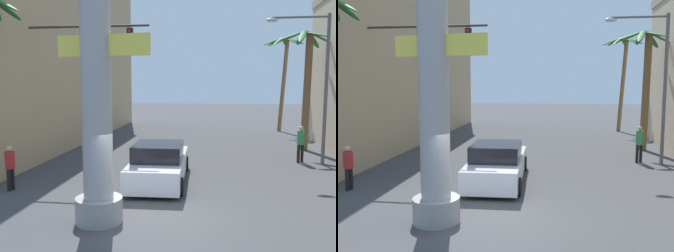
# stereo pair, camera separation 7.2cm
# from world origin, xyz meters

# --- Properties ---
(ground_plane) EXTENTS (91.94, 91.94, 0.00)m
(ground_plane) POSITION_xyz_m (0.00, 10.00, 0.00)
(ground_plane) COLOR #424244
(building_left) EXTENTS (9.14, 23.29, 11.99)m
(building_left) POSITION_xyz_m (-10.98, 13.42, 6.00)
(building_left) COLOR tan
(building_left) RESTS_ON ground
(neon_sign_pole) EXTENTS (2.94, 1.31, 9.54)m
(neon_sign_pole) POSITION_xyz_m (-1.42, -0.41, 4.18)
(neon_sign_pole) COLOR #9E9EA3
(neon_sign_pole) RESTS_ON ground
(street_lamp) EXTENTS (2.87, 0.28, 6.94)m
(street_lamp) POSITION_xyz_m (6.20, 7.98, 4.26)
(street_lamp) COLOR #59595E
(street_lamp) RESTS_ON ground
(traffic_light_mast) EXTENTS (5.61, 0.32, 6.34)m
(traffic_light_mast) POSITION_xyz_m (-5.00, 5.72, 4.47)
(traffic_light_mast) COLOR #333333
(traffic_light_mast) RESTS_ON ground
(car_lead) EXTENTS (2.21, 5.23, 1.56)m
(car_lead) POSITION_xyz_m (-0.44, 3.98, 0.70)
(car_lead) COLOR black
(car_lead) RESTS_ON ground
(palm_tree_mid_right) EXTENTS (3.23, 3.26, 6.79)m
(palm_tree_mid_right) POSITION_xyz_m (6.67, 12.14, 4.26)
(palm_tree_mid_right) COLOR brown
(palm_tree_mid_right) RESTS_ON ground
(palm_tree_far_right) EXTENTS (3.08, 2.81, 7.33)m
(palm_tree_far_right) POSITION_xyz_m (6.66, 20.13, 4.89)
(palm_tree_far_right) COLOR brown
(palm_tree_far_right) RESTS_ON ground
(pedestrian_mid_right) EXTENTS (0.44, 0.44, 1.78)m
(pedestrian_mid_right) POSITION_xyz_m (5.73, 8.33, 1.04)
(pedestrian_mid_right) COLOR black
(pedestrian_mid_right) RESTS_ON ground
(pedestrian_far_left) EXTENTS (0.48, 0.48, 1.72)m
(pedestrian_far_left) POSITION_xyz_m (-5.94, 14.00, 1.00)
(pedestrian_far_left) COLOR #3F3833
(pedestrian_far_left) RESTS_ON ground
(pedestrian_curb_left) EXTENTS (0.39, 0.39, 1.63)m
(pedestrian_curb_left) POSITION_xyz_m (-5.54, 2.11, 0.95)
(pedestrian_curb_left) COLOR black
(pedestrian_curb_left) RESTS_ON ground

